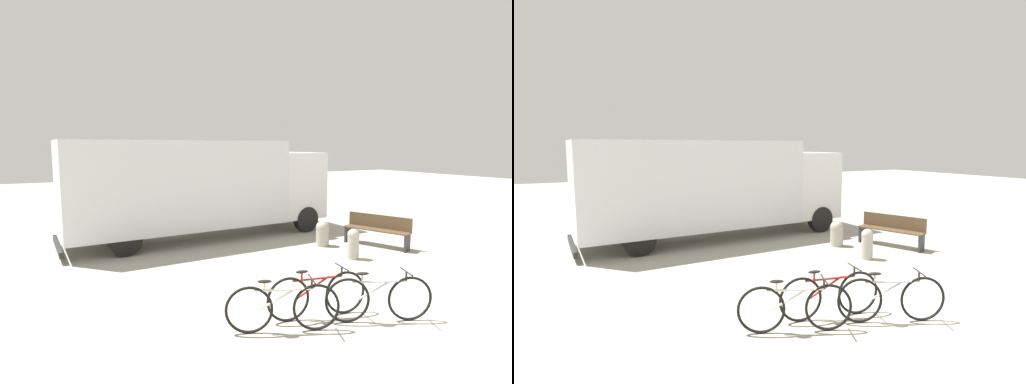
% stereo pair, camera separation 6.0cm
% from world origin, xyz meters
% --- Properties ---
extents(ground_plane, '(60.00, 60.00, 0.00)m').
position_xyz_m(ground_plane, '(0.00, 0.00, 0.00)').
color(ground_plane, '#A8A091').
extents(delivery_truck, '(8.28, 2.62, 2.99)m').
position_xyz_m(delivery_truck, '(-1.36, 6.89, 1.65)').
color(delivery_truck, silver).
rests_on(delivery_truck, ground).
extents(park_bench, '(1.02, 1.90, 0.88)m').
position_xyz_m(park_bench, '(2.71, 3.43, 0.50)').
color(park_bench, brown).
rests_on(park_bench, ground).
extents(bicycle_near, '(1.66, 0.74, 0.84)m').
position_xyz_m(bicycle_near, '(-2.50, 0.22, 0.39)').
color(bicycle_near, black).
rests_on(bicycle_near, ground).
extents(bicycle_middle, '(1.76, 0.49, 0.84)m').
position_xyz_m(bicycle_middle, '(-1.72, 0.39, 0.39)').
color(bicycle_middle, black).
rests_on(bicycle_middle, ground).
extents(bicycle_far, '(1.64, 0.77, 0.84)m').
position_xyz_m(bicycle_far, '(-0.94, -0.21, 0.39)').
color(bicycle_far, black).
rests_on(bicycle_far, ground).
extents(bollard_near_bench, '(0.30, 0.30, 0.77)m').
position_xyz_m(bollard_near_bench, '(1.20, 2.75, 0.42)').
color(bollard_near_bench, '#9E998C').
rests_on(bollard_near_bench, ground).
extents(bollard_far_bench, '(0.38, 0.38, 0.72)m').
position_xyz_m(bollard_far_bench, '(1.34, 4.18, 0.38)').
color(bollard_far_bench, '#9E998C').
rests_on(bollard_far_bench, ground).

